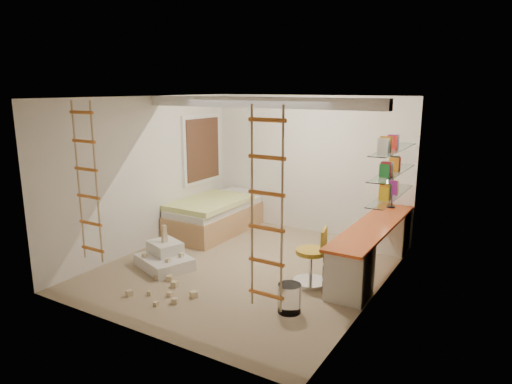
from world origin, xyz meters
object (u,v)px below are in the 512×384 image
Objects in this scene: desk at (373,246)px; swivel_chair at (312,264)px; bed at (215,215)px; play_platform at (165,258)px.

swivel_chair reaches higher than desk.
desk is 1.40× the size of bed.
swivel_chair is 0.84× the size of play_platform.
desk is 3.22m from bed.
swivel_chair is (-0.59, -0.89, -0.10)m from desk.
swivel_chair is (2.61, -1.25, -0.02)m from bed.
bed is at bearing 101.13° from play_platform.
bed is 2.01× the size of play_platform.
play_platform is at bearing -165.37° from swivel_chair.
bed is (-3.20, 0.36, -0.07)m from desk.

